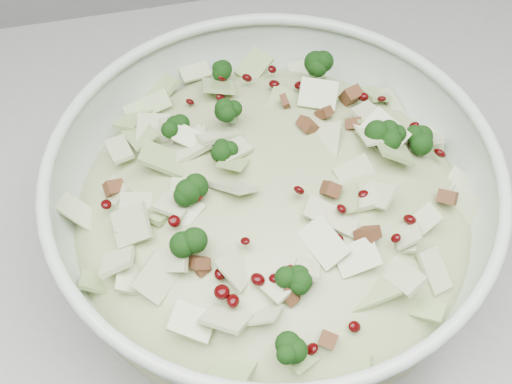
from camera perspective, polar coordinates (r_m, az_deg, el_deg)
The scene contains 2 objects.
mixing_bowl at distance 0.58m, azimuth 1.29°, elevation -2.05°, with size 0.42×0.42×0.14m.
salad at distance 0.56m, azimuth 1.34°, elevation -0.75°, with size 0.38×0.38×0.14m.
Camera 1 is at (-0.71, 1.29, 1.45)m, focal length 50.00 mm.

